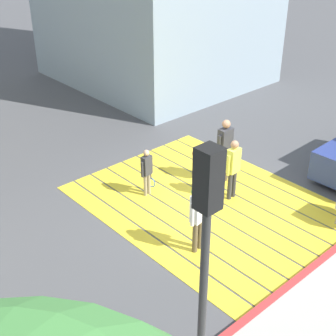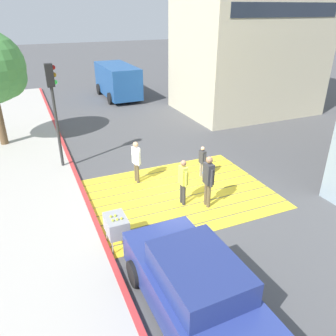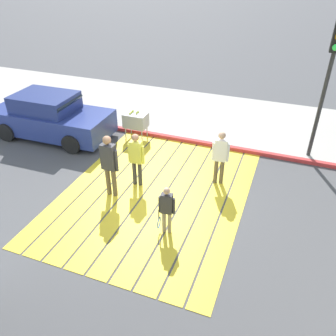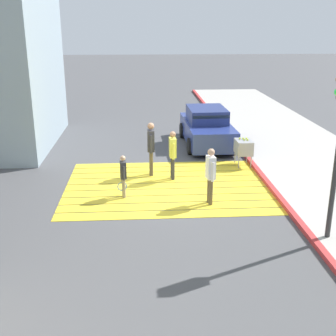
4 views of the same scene
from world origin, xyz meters
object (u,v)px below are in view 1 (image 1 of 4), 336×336
Objects in this scene: pedestrian_adult_trailing at (233,165)px; pedestrian_adult_side at (225,147)px; pedestrian_child_with_racket at (147,170)px; traffic_light_corner at (205,231)px; pedestrian_adult_lead at (198,213)px.

pedestrian_adult_side reaches higher than pedestrian_adult_trailing.
pedestrian_child_with_racket is (1.57, 1.50, -0.22)m from pedestrian_adult_trailing.
pedestrian_child_with_racket is at bearing 43.63° from pedestrian_adult_trailing.
traffic_light_corner is 6.24m from pedestrian_child_with_racket.
pedestrian_adult_lead reaches higher than pedestrian_adult_trailing.
pedestrian_adult_trailing is at bearing -67.09° from pedestrian_adult_lead.
pedestrian_adult_lead is 3.07m from pedestrian_adult_side.
pedestrian_adult_lead is 1.27× the size of pedestrian_child_with_racket.
traffic_light_corner is at bearing 128.77° from pedestrian_adult_side.
pedestrian_adult_lead is 0.91× the size of pedestrian_adult_side.
traffic_light_corner reaches higher than pedestrian_adult_lead.
pedestrian_adult_lead is (2.43, -2.42, -2.08)m from traffic_light_corner.
pedestrian_adult_trailing is 2.18m from pedestrian_child_with_racket.
traffic_light_corner is 6.04m from pedestrian_adult_trailing.
traffic_light_corner is 3.25× the size of pedestrian_child_with_racket.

